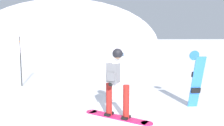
{
  "coord_description": "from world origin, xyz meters",
  "views": [
    {
      "loc": [
        -0.94,
        -4.64,
        1.99
      ],
      "look_at": [
        -0.11,
        3.61,
        1.0
      ],
      "focal_mm": 35.72,
      "sensor_mm": 36.0,
      "label": 1
    }
  ],
  "objects_px": {
    "snowboarder_main": "(117,81)",
    "spare_snowboard": "(196,80)",
    "piste_marker_near": "(21,57)",
    "rock_dark": "(118,73)"
  },
  "relations": [
    {
      "from": "snowboarder_main",
      "to": "spare_snowboard",
      "type": "height_order",
      "value": "snowboarder_main"
    },
    {
      "from": "spare_snowboard",
      "to": "piste_marker_near",
      "type": "distance_m",
      "value": 6.61
    },
    {
      "from": "snowboarder_main",
      "to": "rock_dark",
      "type": "distance_m",
      "value": 6.83
    },
    {
      "from": "piste_marker_near",
      "to": "rock_dark",
      "type": "height_order",
      "value": "piste_marker_near"
    },
    {
      "from": "rock_dark",
      "to": "spare_snowboard",
      "type": "bearing_deg",
      "value": -77.6
    },
    {
      "from": "spare_snowboard",
      "to": "rock_dark",
      "type": "relative_size",
      "value": 2.83
    },
    {
      "from": "piste_marker_near",
      "to": "rock_dark",
      "type": "bearing_deg",
      "value": 32.82
    },
    {
      "from": "spare_snowboard",
      "to": "rock_dark",
      "type": "distance_m",
      "value": 6.38
    },
    {
      "from": "snowboarder_main",
      "to": "piste_marker_near",
      "type": "distance_m",
      "value": 5.2
    },
    {
      "from": "spare_snowboard",
      "to": "piste_marker_near",
      "type": "bearing_deg",
      "value": 148.9
    }
  ]
}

